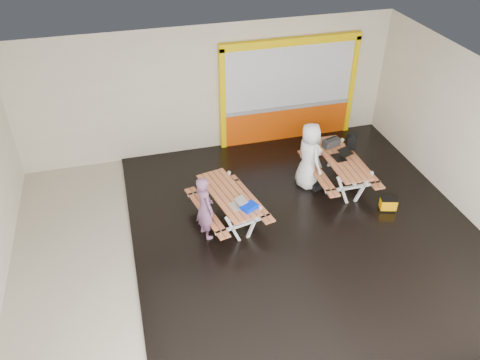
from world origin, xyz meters
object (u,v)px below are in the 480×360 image
object	(u,v)px
person_left	(205,207)
toolbox	(331,143)
picnic_table_left	(228,200)
laptop_right	(341,156)
person_right	(309,156)
dark_case	(316,184)
backpack	(352,141)
laptop_left	(238,204)
blue_pouch	(249,207)
fluke_bag	(388,204)
picnic_table_right	(340,164)

from	to	relation	value
person_left	toolbox	distance (m)	3.91
picnic_table_left	laptop_right	distance (m)	3.07
person_right	laptop_right	xyz separation A→B (m)	(0.75, -0.20, 0.02)
laptop_right	dark_case	size ratio (longest dim) A/B	1.17
backpack	dark_case	distance (m)	1.56
laptop_left	blue_pouch	size ratio (longest dim) A/B	1.19
picnic_table_left	laptop_right	size ratio (longest dim) A/B	4.84
person_right	toolbox	distance (m)	0.82
blue_pouch	backpack	xyz separation A→B (m)	(3.33, 2.00, -0.07)
fluke_bag	person_right	bearing A→B (deg)	134.64
picnic_table_right	toolbox	distance (m)	0.63
dark_case	fluke_bag	bearing A→B (deg)	-45.07
laptop_left	backpack	distance (m)	4.00
picnic_table_left	toolbox	distance (m)	3.23
person_left	person_right	size ratio (longest dim) A/B	0.87
person_right	picnic_table_left	bearing A→B (deg)	101.39
picnic_table_left	fluke_bag	size ratio (longest dim) A/B	4.99
blue_pouch	fluke_bag	size ratio (longest dim) A/B	0.75
person_right	fluke_bag	xyz separation A→B (m)	(1.45, -1.46, -0.66)
laptop_left	dark_case	bearing A→B (deg)	25.63
blue_pouch	backpack	distance (m)	3.89
picnic_table_right	blue_pouch	size ratio (longest dim) A/B	6.34
picnic_table_left	laptop_left	size ratio (longest dim) A/B	5.61
laptop_left	backpack	bearing A→B (deg)	27.52
blue_pouch	picnic_table_right	bearing A→B (deg)	25.54
dark_case	picnic_table_right	bearing A→B (deg)	0.63
picnic_table_left	backpack	xyz separation A→B (m)	(3.64, 1.37, 0.16)
blue_pouch	toolbox	distance (m)	3.24
person_left	person_right	distance (m)	3.09
blue_pouch	fluke_bag	world-z (taller)	blue_pouch
picnic_table_right	laptop_left	size ratio (longest dim) A/B	5.33
person_left	fluke_bag	distance (m)	4.33
picnic_table_left	picnic_table_right	bearing A→B (deg)	12.26
picnic_table_left	person_right	world-z (taller)	person_right
laptop_right	toolbox	distance (m)	0.57
laptop_right	toolbox	xyz separation A→B (m)	(-0.02, 0.56, 0.04)
laptop_right	toolbox	world-z (taller)	toolbox
picnic_table_left	blue_pouch	size ratio (longest dim) A/B	6.68
person_right	dark_case	bearing A→B (deg)	-146.50
person_right	fluke_bag	bearing A→B (deg)	-144.54
picnic_table_left	picnic_table_right	size ratio (longest dim) A/B	1.05
picnic_table_left	dark_case	world-z (taller)	picnic_table_left
person_right	backpack	distance (m)	1.50
laptop_left	toolbox	xyz separation A→B (m)	(2.88, 1.68, 0.10)
person_left	toolbox	world-z (taller)	person_left
laptop_left	laptop_right	bearing A→B (deg)	21.06
person_right	laptop_left	size ratio (longest dim) A/B	4.47
picnic_table_right	laptop_right	world-z (taller)	laptop_right
blue_pouch	dark_case	size ratio (longest dim) A/B	0.85
person_left	laptop_right	world-z (taller)	person_left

